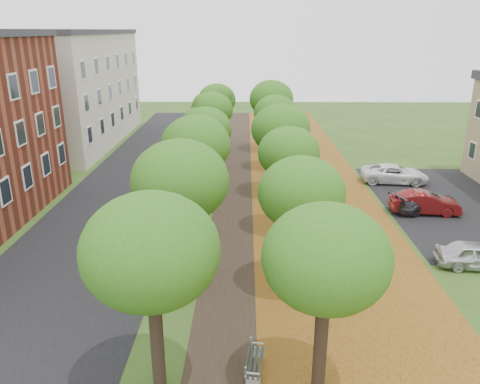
{
  "coord_description": "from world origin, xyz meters",
  "views": [
    {
      "loc": [
        0.39,
        -11.49,
        10.36
      ],
      "look_at": [
        0.09,
        11.09,
        2.5
      ],
      "focal_mm": 35.0,
      "sensor_mm": 36.0,
      "label": 1
    }
  ],
  "objects_px": {
    "car_silver": "(477,255)",
    "car_white": "(394,174)",
    "bench": "(254,362)",
    "car_red": "(425,203)",
    "car_grey": "(424,200)"
  },
  "relations": [
    {
      "from": "car_red",
      "to": "bench",
      "type": "bearing_deg",
      "value": 148.29
    },
    {
      "from": "bench",
      "to": "car_white",
      "type": "bearing_deg",
      "value": -20.39
    },
    {
      "from": "car_grey",
      "to": "car_silver",
      "type": "bearing_deg",
      "value": 156.26
    },
    {
      "from": "car_red",
      "to": "car_silver",
      "type": "bearing_deg",
      "value": -174.99
    },
    {
      "from": "car_red",
      "to": "car_grey",
      "type": "distance_m",
      "value": 0.53
    },
    {
      "from": "bench",
      "to": "car_red",
      "type": "xyz_separation_m",
      "value": [
        10.33,
        13.85,
        0.27
      ]
    },
    {
      "from": "bench",
      "to": "car_grey",
      "type": "distance_m",
      "value": 17.78
    },
    {
      "from": "car_silver",
      "to": "car_red",
      "type": "bearing_deg",
      "value": 6.03
    },
    {
      "from": "bench",
      "to": "car_red",
      "type": "relative_size",
      "value": 0.41
    },
    {
      "from": "car_silver",
      "to": "car_white",
      "type": "relative_size",
      "value": 0.79
    },
    {
      "from": "car_red",
      "to": "car_grey",
      "type": "height_order",
      "value": "car_red"
    },
    {
      "from": "car_silver",
      "to": "car_grey",
      "type": "height_order",
      "value": "car_grey"
    },
    {
      "from": "car_red",
      "to": "car_white",
      "type": "xyz_separation_m",
      "value": [
        0.0,
        5.97,
        -0.02
      ]
    },
    {
      "from": "car_red",
      "to": "car_white",
      "type": "bearing_deg",
      "value": 5.01
    },
    {
      "from": "car_grey",
      "to": "bench",
      "type": "bearing_deg",
      "value": 121.4
    }
  ]
}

